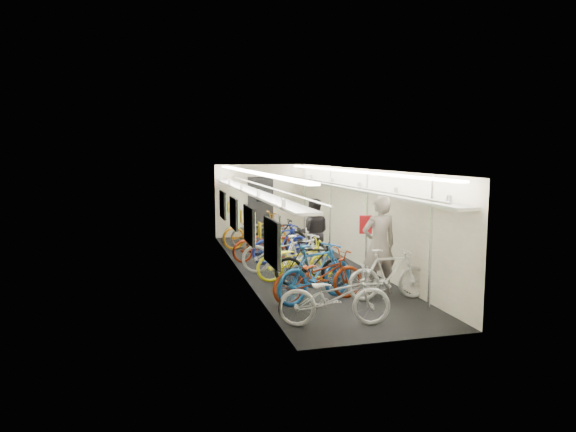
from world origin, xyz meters
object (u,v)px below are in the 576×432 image
bicycle_1 (316,272)px  passenger_near (379,245)px  passenger_mid (313,233)px  bicycle_0 (334,297)px  backpack (366,225)px

bicycle_1 → passenger_near: size_ratio=0.95×
bicycle_1 → passenger_mid: passenger_mid is taller
passenger_mid → bicycle_0: bearing=93.1°
bicycle_0 → passenger_near: 2.21m
passenger_near → passenger_mid: 2.68m
passenger_mid → backpack: bearing=123.9°
bicycle_1 → passenger_near: passenger_near is taller
backpack → bicycle_1: bearing=-126.0°
bicycle_1 → passenger_near: 1.43m
bicycle_1 → backpack: (1.41, 0.98, 0.72)m
bicycle_1 → passenger_mid: size_ratio=1.10×
bicycle_0 → passenger_mid: (0.94, 4.18, 0.36)m
bicycle_0 → backpack: backpack is taller
bicycle_1 → passenger_mid: bearing=-41.1°
backpack → passenger_mid: bearing=127.1°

